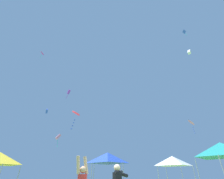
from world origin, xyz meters
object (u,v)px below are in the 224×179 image
Objects in this scene: kite_magenta_delta at (42,53)px; kite_white_box at (189,52)px; kite_purple_box at (69,92)px; kite_blue_diamond at (184,32)px; canopy_tent_teal at (222,150)px; kite_red_diamond at (76,114)px; kite_pink_box at (58,137)px; canopy_tent_blue at (108,158)px; canopy_tent_white at (173,161)px; kite_pink_delta at (192,123)px; kite_blue_box at (47,111)px.

kite_white_box is at bearing -7.71° from kite_magenta_delta.
kite_blue_diamond is at bearing -25.79° from kite_purple_box.
canopy_tent_teal is 19.58m from kite_white_box.
kite_red_diamond reaches higher than canopy_tent_teal.
kite_white_box is 31.63m from kite_pink_box.
kite_blue_diamond reaches higher than canopy_tent_blue.
canopy_tent_teal is (2.27, -4.84, 0.47)m from canopy_tent_white.
canopy_tent_blue is 28.34m from kite_blue_diamond.
kite_pink_delta is (-0.80, 4.77, -17.37)m from kite_blue_diamond.
kite_red_diamond is at bearing 157.79° from canopy_tent_teal.
kite_red_diamond is 19.73m from kite_pink_delta.
kite_pink_delta is at bearing 90.79° from kite_white_box.
kite_red_diamond is at bearing -174.65° from kite_blue_diamond.
kite_pink_delta is (28.97, -9.14, -5.32)m from kite_blue_box.
kite_blue_box is 35.00m from kite_blue_diamond.
kite_blue_box is 6.78m from kite_purple_box.
kite_blue_diamond is 18.03m from kite_pink_delta.
kite_white_box is 0.64× the size of kite_magenta_delta.
kite_red_diamond is at bearing 167.34° from canopy_tent_blue.
kite_purple_box is at bearing 64.35° from kite_magenta_delta.
kite_pink_delta is at bearing 27.36° from canopy_tent_blue.
canopy_tent_white is at bearing -41.13° from kite_purple_box.
canopy_tent_blue is 3.35× the size of kite_blue_box.
kite_blue_diamond is (6.02, 7.27, 23.47)m from canopy_tent_teal.
kite_red_diamond is (10.40, -15.73, -6.45)m from kite_blue_box.
canopy_tent_white is at bearing -15.82° from kite_magenta_delta.
canopy_tent_white is 12.36m from kite_red_diamond.
canopy_tent_teal is 1.42× the size of kite_red_diamond.
canopy_tent_teal is 25.30m from kite_blue_diamond.
kite_magenta_delta is (-28.91, 3.41, -3.55)m from kite_blue_diamond.
kite_pink_delta reaches higher than canopy_tent_teal.
canopy_tent_white is 29.50m from kite_blue_box.
kite_magenta_delta is (-28.11, -1.36, 13.83)m from kite_pink_delta.
kite_blue_diamond is 1.13× the size of kite_white_box.
canopy_tent_blue is 1.81× the size of kite_magenta_delta.
canopy_tent_teal is 15.25m from kite_red_diamond.
kite_red_diamond is 0.94× the size of kite_pink_box.
canopy_tent_teal is 1.46× the size of kite_pink_delta.
kite_blue_box is at bearing 94.66° from kite_magenta_delta.
kite_magenta_delta is (-28.18, 3.81, 2.37)m from kite_white_box.
kite_pink_delta is at bearing 99.52° from kite_blue_diamond.
kite_pink_delta is 26.97m from kite_pink_box.
kite_pink_delta is 1.05× the size of kite_purple_box.
kite_blue_diamond is (29.77, -13.92, 12.05)m from kite_blue_box.
kite_blue_diamond reaches higher than kite_pink_delta.
kite_magenta_delta reaches higher than kite_pink_delta.
canopy_tent_teal is 33.81m from kite_blue_box.
kite_purple_box is at bearing 163.28° from kite_pink_delta.
kite_blue_diamond reaches higher than kite_pink_box.
canopy_tent_white is 1.31× the size of kite_purple_box.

